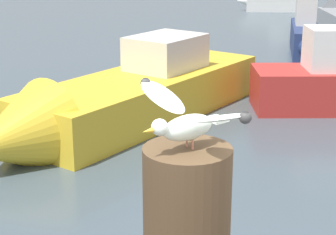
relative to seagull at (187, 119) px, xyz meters
The scene contains 3 objects.
seagull is the anchor object (origin of this frame).
boat_navy 14.02m from the seagull, 57.10° to the left, with size 2.21×3.41×5.05m.
boat_yellow 7.37m from the seagull, 80.08° to the left, with size 5.96×4.92×1.67m.
Camera 1 is at (-1.63, -2.28, 3.06)m, focal length 61.26 mm.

